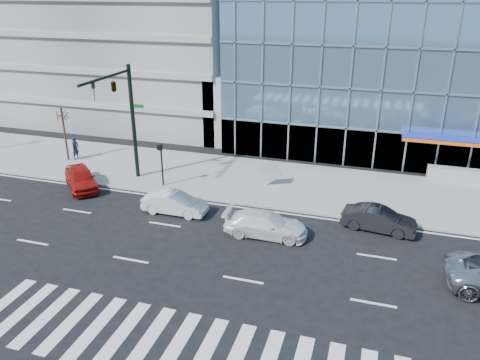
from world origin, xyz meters
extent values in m
plane|color=black|center=(0.00, 0.00, 0.00)|extent=(160.00, 160.00, 0.00)
cube|color=gray|center=(0.00, 8.00, 0.07)|extent=(120.00, 8.00, 0.15)
cube|color=gray|center=(-20.00, 26.00, 10.00)|extent=(24.00, 24.00, 20.00)
cube|color=gray|center=(-6.00, 18.00, 3.00)|extent=(6.00, 8.00, 6.00)
cylinder|color=black|center=(-11.00, 6.00, 4.15)|extent=(0.28, 0.28, 8.00)
cylinder|color=black|center=(-11.00, 3.20, 7.75)|extent=(0.18, 5.60, 0.18)
imported|color=black|center=(-11.00, 1.80, 7.15)|extent=(0.18, 0.22, 1.10)
imported|color=black|center=(-11.00, 4.00, 7.15)|extent=(0.48, 2.24, 0.90)
cube|color=#0C591E|center=(-10.55, 6.00, 5.35)|extent=(0.90, 0.05, 0.25)
cylinder|color=black|center=(-8.50, 5.00, 1.65)|extent=(0.12, 0.12, 3.00)
cube|color=black|center=(-8.50, 4.85, 2.95)|extent=(0.30, 0.25, 0.35)
cylinder|color=#332319|center=(-18.00, 7.50, 2.25)|extent=(0.16, 0.16, 4.20)
ellipsoid|color=#332319|center=(-18.00, 7.50, 3.93)|extent=(1.10, 1.10, 0.90)
imported|color=white|center=(-0.05, 0.54, 0.68)|extent=(4.74, 2.07, 1.36)
imported|color=silver|center=(-6.05, 1.59, 0.66)|extent=(4.01, 1.41, 1.32)
imported|color=black|center=(5.95, 3.00, 0.68)|extent=(4.28, 1.98, 1.36)
imported|color=#9F100C|center=(-13.82, 3.20, 0.74)|extent=(4.31, 4.35, 1.49)
imported|color=black|center=(-17.42, 7.78, 1.06)|extent=(0.50, 0.71, 1.83)
cube|color=#A0A0A0|center=(-1.52, 7.22, 1.06)|extent=(1.82, 0.18, 1.82)
camera|label=1|loc=(5.37, -21.90, 12.93)|focal=35.00mm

